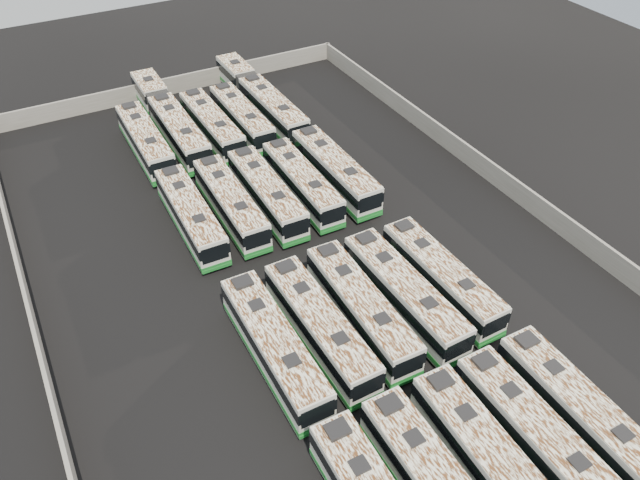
% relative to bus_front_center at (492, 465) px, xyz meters
% --- Properties ---
extents(ground, '(140.00, 140.00, 0.00)m').
position_rel_bus_front_center_xyz_m(ground, '(-0.25, 24.04, -1.94)').
color(ground, black).
rests_on(ground, ground).
extents(perimeter_wall, '(45.20, 73.20, 2.20)m').
position_rel_bus_front_center_xyz_m(perimeter_wall, '(-0.25, 24.04, -0.84)').
color(perimeter_wall, '#65635E').
rests_on(perimeter_wall, ground).
extents(bus_front_center, '(3.16, 13.48, 3.78)m').
position_rel_bus_front_center_xyz_m(bus_front_center, '(0.00, 0.00, 0.00)').
color(bus_front_center, '#B8BBB4').
rests_on(bus_front_center, ground).
extents(bus_front_right, '(2.82, 13.21, 3.72)m').
position_rel_bus_front_center_xyz_m(bus_front_right, '(3.73, 0.02, -0.03)').
color(bus_front_right, '#B8BBB4').
rests_on(bus_front_right, ground).
extents(bus_front_far_right, '(2.83, 13.12, 3.70)m').
position_rel_bus_front_center_xyz_m(bus_front_far_right, '(7.50, 0.12, -0.04)').
color(bus_front_far_right, '#B8BBB4').
rests_on(bus_front_far_right, ground).
extents(bus_midfront_far_left, '(2.93, 13.45, 3.79)m').
position_rel_bus_front_center_xyz_m(bus_midfront_far_left, '(-7.59, 14.66, 0.00)').
color(bus_midfront_far_left, '#B8BBB4').
rests_on(bus_midfront_far_left, ground).
extents(bus_midfront_left, '(2.95, 13.25, 3.73)m').
position_rel_bus_front_center_xyz_m(bus_midfront_left, '(-3.78, 14.80, -0.03)').
color(bus_midfront_left, '#B8BBB4').
rests_on(bus_midfront_left, ground).
extents(bus_midfront_center, '(3.10, 13.29, 3.73)m').
position_rel_bus_front_center_xyz_m(bus_midfront_center, '(-0.10, 14.96, -0.03)').
color(bus_midfront_center, '#B8BBB4').
rests_on(bus_midfront_center, ground).
extents(bus_midfront_right, '(3.15, 13.51, 3.79)m').
position_rel_bus_front_center_xyz_m(bus_midfront_right, '(3.63, 14.66, 0.00)').
color(bus_midfront_right, '#B8BBB4').
rests_on(bus_midfront_right, ground).
extents(bus_midfront_far_right, '(2.99, 12.94, 3.63)m').
position_rel_bus_front_center_xyz_m(bus_midfront_far_right, '(7.44, 14.89, -0.08)').
color(bus_midfront_far_right, '#B8BBB4').
rests_on(bus_midfront_far_right, ground).
extents(bus_midback_far_left, '(2.96, 13.01, 3.66)m').
position_rel_bus_front_center_xyz_m(bus_midback_far_left, '(-7.62, 32.44, -0.07)').
color(bus_midback_far_left, '#B8BBB4').
rests_on(bus_midback_far_left, ground).
extents(bus_midback_left, '(2.93, 12.97, 3.65)m').
position_rel_bus_front_center_xyz_m(bus_midback_left, '(-3.73, 32.39, -0.07)').
color(bus_midback_left, '#B8BBB4').
rests_on(bus_midback_left, ground).
extents(bus_midback_center, '(2.99, 13.12, 3.69)m').
position_rel_bus_front_center_xyz_m(bus_midback_center, '(-0.12, 32.22, -0.05)').
color(bus_midback_center, '#B8BBB4').
rests_on(bus_midback_center, ground).
extents(bus_midback_right, '(2.89, 12.86, 3.62)m').
position_rel_bus_front_center_xyz_m(bus_midback_right, '(3.67, 32.21, -0.09)').
color(bus_midback_right, '#B8BBB4').
rests_on(bus_midback_right, ground).
extents(bus_midback_far_right, '(2.88, 13.47, 3.80)m').
position_rel_bus_front_center_xyz_m(bus_midback_far_right, '(7.49, 32.44, 0.01)').
color(bus_midback_far_right, '#B8BBB4').
rests_on(bus_midback_far_right, ground).
extents(bus_back_far_left, '(2.88, 13.20, 3.72)m').
position_rel_bus_front_center_xyz_m(bus_back_far_left, '(-7.53, 47.14, -0.03)').
color(bus_back_far_left, '#B8BBB4').
rests_on(bus_back_far_left, ground).
extents(bus_back_left, '(2.98, 20.93, 3.79)m').
position_rel_bus_front_center_xyz_m(bus_back_left, '(-3.70, 50.80, 0.00)').
color(bus_back_left, '#B8BBB4').
rests_on(bus_back_left, ground).
extents(bus_back_center, '(2.94, 13.10, 3.68)m').
position_rel_bus_front_center_xyz_m(bus_back_center, '(-0.02, 46.97, -0.05)').
color(bus_back_center, '#B8BBB4').
rests_on(bus_back_center, ground).
extents(bus_back_right, '(2.72, 12.82, 3.61)m').
position_rel_bus_front_center_xyz_m(bus_back_right, '(3.61, 47.05, -0.09)').
color(bus_back_right, '#B8BBB4').
rests_on(bus_back_right, ground).
extents(bus_back_far_right, '(3.00, 20.62, 3.74)m').
position_rel_bus_front_center_xyz_m(bus_back_far_right, '(7.45, 50.56, -0.03)').
color(bus_back_far_right, '#B8BBB4').
rests_on(bus_back_far_right, ground).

